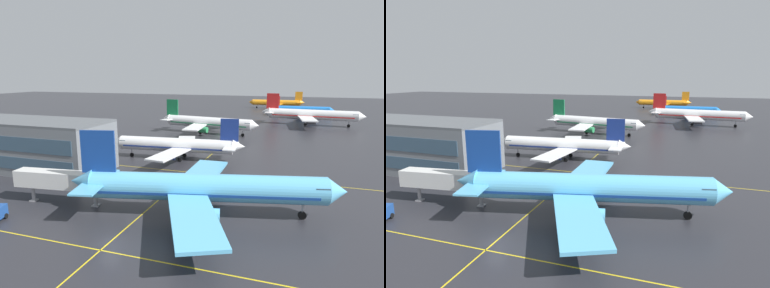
# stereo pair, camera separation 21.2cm
# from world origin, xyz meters

# --- Properties ---
(ground_plane) EXTENTS (600.00, 600.00, 0.00)m
(ground_plane) POSITION_xyz_m (0.00, 0.00, 0.00)
(ground_plane) COLOR #28282D
(airliner_front_gate) EXTENTS (40.97, 34.83, 12.84)m
(airliner_front_gate) POSITION_xyz_m (8.86, 11.61, 4.39)
(airliner_front_gate) COLOR #5BB7E5
(airliner_front_gate) RESTS_ON ground
(airliner_second_row) EXTENTS (34.38, 29.53, 10.68)m
(airliner_second_row) POSITION_xyz_m (-6.91, 41.92, 3.65)
(airliner_second_row) COLOR white
(airliner_second_row) RESTS_ON ground
(airliner_third_row) EXTENTS (37.91, 32.37, 11.80)m
(airliner_third_row) POSITION_xyz_m (-9.96, 80.13, 4.03)
(airliner_third_row) COLOR white
(airliner_third_row) RESTS_ON ground
(airliner_far_left_stand) EXTENTS (41.71, 35.84, 12.96)m
(airliner_far_left_stand) POSITION_xyz_m (25.85, 113.10, 4.43)
(airliner_far_left_stand) COLOR white
(airliner_far_left_stand) RESTS_ON ground
(airliner_far_right_stand) EXTENTS (32.31, 27.98, 10.08)m
(airliner_far_right_stand) POSITION_xyz_m (21.42, 144.37, 3.44)
(airliner_far_right_stand) COLOR blue
(airliner_far_right_stand) RESTS_ON ground
(airliner_distant_taxiway) EXTENTS (34.20, 29.52, 10.64)m
(airliner_distant_taxiway) POSITION_xyz_m (7.00, 180.19, 3.63)
(airliner_distant_taxiway) COLOR orange
(airliner_distant_taxiway) RESTS_ON ground
(taxiway_markings) EXTENTS (111.04, 75.38, 0.01)m
(taxiway_markings) POSITION_xyz_m (0.00, 15.13, 0.00)
(taxiway_markings) COLOR yellow
(taxiway_markings) RESTS_ON ground
(jet_bridge) EXTENTS (18.59, 4.99, 5.58)m
(jet_bridge) POSITION_xyz_m (-11.87, 9.21, 4.06)
(jet_bridge) COLOR silver
(jet_bridge) RESTS_ON ground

